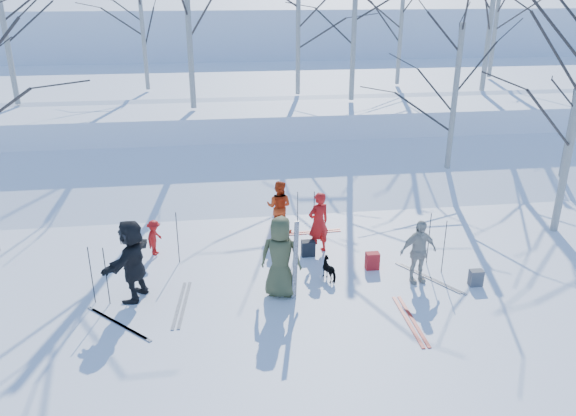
{
  "coord_description": "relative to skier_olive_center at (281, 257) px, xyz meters",
  "views": [
    {
      "loc": [
        -1.71,
        -11.22,
        6.46
      ],
      "look_at": [
        0.0,
        1.5,
        1.3
      ],
      "focal_mm": 35.0,
      "sensor_mm": 36.0,
      "label": 1
    }
  ],
  "objects": [
    {
      "name": "ski_pole_a",
      "position": [
        -4.04,
        0.19,
        -0.26
      ],
      "size": [
        0.02,
        0.02,
        1.34
      ],
      "primitive_type": "cylinder",
      "color": "black",
      "rests_on": "ground"
    },
    {
      "name": "upright_ski_right",
      "position": [
        0.31,
        -0.22,
        0.02
      ],
      "size": [
        0.09,
        0.23,
        1.89
      ],
      "primitive_type": "cube",
      "rotation": [
        0.1,
        0.0,
        0.12
      ],
      "color": "silver",
      "rests_on": "ground"
    },
    {
      "name": "ski_pole_e",
      "position": [
        -3.23,
        0.44,
        -0.26
      ],
      "size": [
        0.02,
        0.02,
        1.34
      ],
      "primitive_type": "cylinder",
      "color": "black",
      "rests_on": "ground"
    },
    {
      "name": "backpack_dark",
      "position": [
        0.93,
        1.82,
        -0.73
      ],
      "size": [
        0.34,
        0.24,
        0.4
      ],
      "primitive_type": "cube",
      "color": "black",
      "rests_on": "ground"
    },
    {
      "name": "ski_pole_g",
      "position": [
        1.25,
        2.86,
        -0.26
      ],
      "size": [
        0.02,
        0.02,
        1.34
      ],
      "primitive_type": "cylinder",
      "color": "black",
      "rests_on": "ground"
    },
    {
      "name": "ski_pole_b",
      "position": [
        0.81,
        2.89,
        -0.26
      ],
      "size": [
        0.02,
        0.02,
        1.34
      ],
      "primitive_type": "cylinder",
      "color": "black",
      "rests_on": "ground"
    },
    {
      "name": "skier_red_north",
      "position": [
        1.21,
        2.0,
        -0.11
      ],
      "size": [
        0.7,
        0.59,
        1.63
      ],
      "primitive_type": "imported",
      "rotation": [
        0.0,
        0.0,
        3.53
      ],
      "color": "red",
      "rests_on": "ground"
    },
    {
      "name": "skier_red_seated",
      "position": [
        -2.93,
        2.41,
        -0.46
      ],
      "size": [
        0.55,
        0.69,
        0.93
      ],
      "primitive_type": "imported",
      "rotation": [
        0.0,
        0.0,
        1.19
      ],
      "color": "red",
      "rests_on": "ground"
    },
    {
      "name": "birch_plateau_c",
      "position": [
        10.1,
        11.89,
        4.78
      ],
      "size": [
        5.51,
        5.51,
        7.01
      ],
      "primitive_type": null,
      "color": "silver",
      "rests_on": "snow_plateau"
    },
    {
      "name": "snow_plateau",
      "position": [
        0.42,
        17.4,
        0.07
      ],
      "size": [
        70.0,
        18.0,
        2.2
      ],
      "primitive_type": "cube",
      "color": "white",
      "rests_on": "ground"
    },
    {
      "name": "skier_redor_behind",
      "position": [
        0.37,
        3.4,
        -0.19
      ],
      "size": [
        0.88,
        0.8,
        1.49
      ],
      "primitive_type": "imported",
      "rotation": [
        0.0,
        0.0,
        2.75
      ],
      "color": "red",
      "rests_on": "ground"
    },
    {
      "name": "upright_ski_left",
      "position": [
        0.27,
        -0.27,
        0.02
      ],
      "size": [
        0.11,
        0.17,
        1.9
      ],
      "primitive_type": "cube",
      "rotation": [
        0.07,
        0.0,
        0.27
      ],
      "color": "silver",
      "rests_on": "ground"
    },
    {
      "name": "ski_pole_d",
      "position": [
        3.77,
        1.01,
        -0.26
      ],
      "size": [
        0.02,
        0.02,
        1.34
      ],
      "primitive_type": "cylinder",
      "color": "black",
      "rests_on": "ground"
    },
    {
      "name": "skier_grey_west",
      "position": [
        -3.18,
        0.3,
        -0.01
      ],
      "size": [
        1.16,
        1.79,
        1.85
      ],
      "primitive_type": "imported",
      "rotation": [
        0.0,
        0.0,
        4.32
      ],
      "color": "black",
      "rests_on": "ground"
    },
    {
      "name": "birch_plateau_i",
      "position": [
        -2.0,
        9.95,
        4.77
      ],
      "size": [
        5.5,
        5.5,
        7.0
      ],
      "primitive_type": null,
      "color": "silver",
      "rests_on": "snow_plateau"
    },
    {
      "name": "ski_pair_c",
      "position": [
        -3.42,
        -0.73,
        -0.92
      ],
      "size": [
        2.1,
        2.1,
        0.02
      ],
      "primitive_type": null,
      "rotation": [
        0.0,
        0.0,
        0.79
      ],
      "color": "silver",
      "rests_on": "ground"
    },
    {
      "name": "ski_pole_f",
      "position": [
        -3.72,
        0.1,
        -0.26
      ],
      "size": [
        0.02,
        0.02,
        1.34
      ],
      "primitive_type": "cylinder",
      "color": "black",
      "rests_on": "ground"
    },
    {
      "name": "skier_olive_center",
      "position": [
        0.0,
        0.0,
        0.0
      ],
      "size": [
        1.04,
        0.84,
        1.86
      ],
      "primitive_type": "imported",
      "rotation": [
        0.0,
        0.0,
        2.84
      ],
      "color": "#42482B",
      "rests_on": "ground"
    },
    {
      "name": "birch_edge_e",
      "position": [
        6.52,
        6.54,
        1.73
      ],
      "size": [
        4.33,
        4.33,
        5.32
      ],
      "primitive_type": null,
      "color": "silver",
      "rests_on": "ground"
    },
    {
      "name": "skier_cream_east",
      "position": [
        3.19,
        0.17,
        -0.16
      ],
      "size": [
        0.94,
        0.5,
        1.53
      ],
      "primitive_type": "imported",
      "rotation": [
        0.0,
        0.0,
        0.15
      ],
      "color": "beige",
      "rests_on": "ground"
    },
    {
      "name": "birch_plateau_e",
      "position": [
        7.05,
        14.03,
        3.83
      ],
      "size": [
        4.18,
        4.18,
        5.12
      ],
      "primitive_type": null,
      "color": "silver",
      "rests_on": "snow_plateau"
    },
    {
      "name": "ski_pole_h",
      "position": [
        -2.31,
        1.88,
        -0.26
      ],
      "size": [
        0.02,
        0.02,
        1.34
      ],
      "primitive_type": "cylinder",
      "color": "black",
      "rests_on": "ground"
    },
    {
      "name": "ski_pair_b",
      "position": [
        2.52,
        -1.42,
        -0.92
      ],
      "size": [
        0.22,
        1.9,
        0.02
      ],
      "primitive_type": null,
      "rotation": [
        0.0,
        0.0,
        -0.01
      ],
      "color": "red",
      "rests_on": "ground"
    },
    {
      "name": "backpack_red",
      "position": [
        2.35,
        0.91,
        -0.72
      ],
      "size": [
        0.32,
        0.22,
        0.42
      ],
      "primitive_type": "cube",
      "color": "red",
      "rests_on": "ground"
    },
    {
      "name": "ski_pair_d",
      "position": [
        1.14,
        3.2,
        -0.92
      ],
      "size": [
        0.39,
        1.92,
        0.02
      ],
      "primitive_type": null,
      "rotation": [
        0.0,
        0.0,
        1.62
      ],
      "color": "red",
      "rests_on": "ground"
    },
    {
      "name": "birch_plateau_b",
      "position": [
        2.2,
        12.13,
        3.86
      ],
      "size": [
        4.23,
        4.23,
        5.19
      ],
      "primitive_type": null,
      "color": "silver",
      "rests_on": "snow_plateau"
    },
    {
      "name": "ski_pair_a",
      "position": [
        -2.17,
        -0.16,
        -0.92
      ],
      "size": [
        0.56,
        1.94,
        0.02
      ],
      "primitive_type": null,
      "rotation": [
        0.0,
        0.0,
        -0.1
      ],
      "color": "silver",
      "rests_on": "ground"
    },
    {
      "name": "ski_pair_e",
      "position": [
        3.56,
        0.26,
        -0.92
      ],
      "size": [
        1.89,
        2.08,
        0.02
      ],
      "primitive_type": null,
      "rotation": [
        0.0,
        0.0,
        0.55
      ],
      "color": "silver",
      "rests_on": "ground"
    },
    {
      "name": "birch_plateau_g",
      "position": [
        -4.03,
        14.11,
        3.63
      ],
      "size": [
        3.91,
        3.91,
        4.73
      ],
      "primitive_type": null,
      "color": "silver",
      "rests_on": "snow_plateau"
    },
    {
      "name": "dog",
      "position": [
        1.24,
        0.54,
        -0.67
      ],
      "size": [
        0.49,
        0.66,
        0.51
      ],
      "primitive_type": "imported",
      "rotation": [
        0.0,
        0.0,
        3.53
      ],
      "color": "black",
      "rests_on": "ground"
    },
    {
      "name": "birch_plateau_h",
      "position": [
        4.1,
        10.68,
        4.22
      ],
      "size": [
        4.73,
        4.73,
        5.9
      ],
      "primitive_type": null,
      "color": "silver",
      "rests_on": "snow_plateau"
    },
    {
      "name": "snow_ramp",
      "position": [
        0.42,
        7.4,
        -0.78
      ],
      "size": [
        70.0,
        9.49,
        4.12
      ],
      "primitive_type": "cube",
      "rotation": [
        0.3,
        0.0,
        0.0
      ],
      "color": "white",
      "rests_on": "ground"
    },
    {
      "name": "ski_pole_c",
      "position": [
        3.95,
        0.51,
        -0.26
      ],
      "size": [
        0.02,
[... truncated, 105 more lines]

